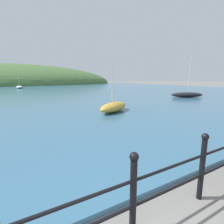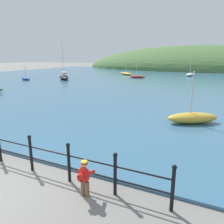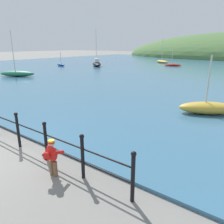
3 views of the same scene
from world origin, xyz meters
The scene contains 9 objects.
water centered at (0.00, 32.00, 0.05)m, with size 80.00×60.00×0.10m, color #386684.
iron_railing centered at (0.22, 1.50, 0.64)m, with size 8.97×0.12×1.21m.
child_in_coat centered at (2.49, 1.09, 0.61)m, with size 0.40×0.54×1.00m.
boat_blue_hull centered at (4.32, 8.82, 0.40)m, with size 2.83×2.23×2.75m.
boat_green_fishing centered at (-20.68, 20.97, 0.31)m, with size 2.24×1.25×2.10m.
boat_nearest_quay centered at (-6.70, 31.47, 0.30)m, with size 2.84×1.49×2.53m.
boat_far_left centered at (-16.15, 24.31, 0.49)m, with size 4.00×3.89×5.42m.
boat_red_dinghy centered at (-10.64, 36.26, 0.36)m, with size 3.60×2.97×4.46m.
boat_twin_mast centered at (-15.03, 10.38, 0.42)m, with size 3.59×2.82×4.59m.
Camera 3 is at (6.70, -1.95, 3.27)m, focal length 35.00 mm.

